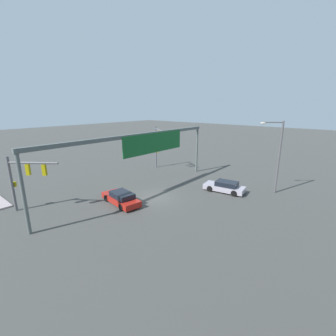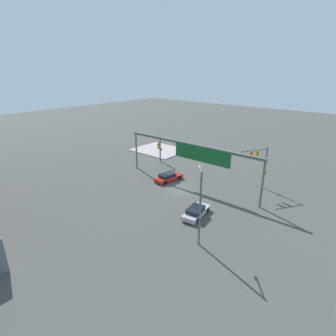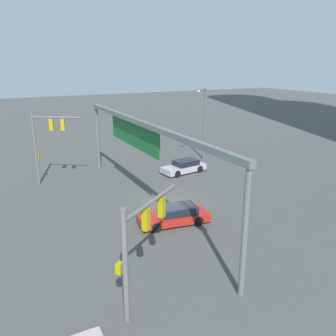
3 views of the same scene
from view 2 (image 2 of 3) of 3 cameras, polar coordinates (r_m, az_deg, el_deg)
ground_plane at (r=38.87m, az=2.18°, el=-4.57°), size 185.80×185.80×0.00m
sidewalk_corner at (r=57.46m, az=-1.82°, el=3.83°), size 10.19×8.43×0.15m
traffic_signal_near_corner at (r=39.68m, az=18.94°, el=1.38°), size 2.61×3.62×6.20m
traffic_signal_opposite_side at (r=48.41m, az=-1.79°, el=4.65°), size 2.84×3.96×5.00m
streetlamp_curved_arm at (r=25.74m, az=6.83°, el=-7.27°), size 1.62×2.00×7.69m
overhead_sign_gantry at (r=38.39m, az=5.25°, el=3.59°), size 22.55×0.43×6.41m
sedan_car_approaching at (r=32.10m, az=5.99°, el=-9.22°), size 2.29×4.54×1.21m
sedan_car_waiting_far at (r=41.62m, az=0.09°, el=-1.96°), size 2.37×4.82×1.21m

